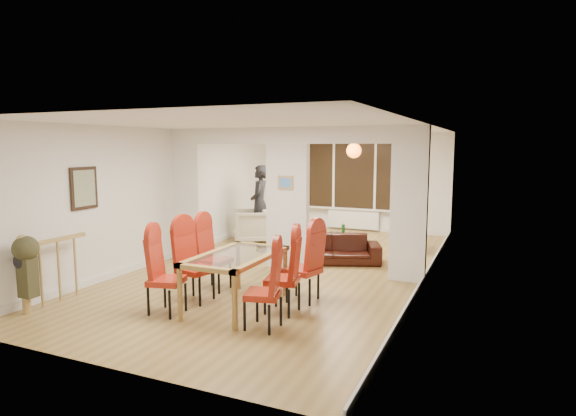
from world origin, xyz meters
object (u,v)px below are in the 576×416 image
Objects in this scene: sofa at (332,249)px; person at (260,203)px; dining_chair_rb at (282,274)px; dining_chair_la at (166,275)px; dining_chair_lb at (196,264)px; bowl at (335,233)px; dining_chair_rc at (303,265)px; television at (410,238)px; dining_chair_lc at (215,256)px; coffee_table at (339,240)px; bottle at (343,230)px; dining_table at (237,281)px; armchair at (252,226)px; dining_chair_ra at (263,288)px.

sofa is 1.02× the size of person.
dining_chair_rb reaches higher than sofa.
dining_chair_lb reaches higher than dining_chair_la.
bowl is (-0.52, 1.78, -0.03)m from sofa.
television is (0.84, 4.19, -0.27)m from dining_chair_rc.
person is (-1.14, 3.81, 0.37)m from dining_chair_lc.
dining_chair_la is at bearing -98.10° from coffee_table.
bottle is (-1.46, -0.21, 0.09)m from television.
television is 1.59m from coffee_table.
bottle is (2.01, 0.20, -0.54)m from person.
bottle is at bearing -41.69° from coffee_table.
dining_table is 7.01× the size of bowl.
dining_chair_rc is at bearing 39.66° from dining_table.
dining_chair_rb reaches higher than bowl.
dining_table is 1.51× the size of dining_chair_la.
bowl is at bearing 141.65° from bottle.
television is at bearing 8.28° from bottle.
bowl is at bearing 76.93° from armchair.
dining_chair_rc is at bearing -79.83° from coffee_table.
dining_chair_ra is 5.45m from bowl.
sofa is (0.40, 3.03, -0.11)m from dining_table.
dining_chair_lc is 1.16× the size of coffee_table.
sofa reaches higher than coffee_table.
dining_chair_rc is 4.03m from bottle.
dining_chair_ra is (1.43, -1.16, -0.02)m from dining_chair_lc.
dining_chair_rb is at bearing 10.72° from dining_chair_la.
dining_table is 1.51× the size of dining_chair_rb.
television is at bearing 76.49° from dining_chair_lb.
dining_chair_lb is 1.48m from dining_chair_ra.
dining_chair_lc is at bearing -98.18° from bowl.
bottle is at bearing 112.64° from dining_chair_rc.
dining_chair_lc is at bearing 106.95° from dining_chair_lb.
coffee_table is (0.75, 4.11, -0.43)m from dining_chair_lc.
coffee_table is at bearing 89.75° from dining_table.
television is (1.60, 4.81, -0.11)m from dining_table.
armchair is 3.62m from television.
dining_table is 1.57× the size of dining_chair_ra.
bowl is (1.84, 0.66, -0.15)m from armchair.
dining_table is at bearing -91.75° from bottle.
bottle is at bearing 80.59° from television.
dining_chair_rc is (1.48, 0.03, 0.00)m from dining_chair_lc.
dining_chair_rb reaches higher than television.
dining_chair_lb is 4.86m from bowl.
bowl is (1.75, 0.41, -0.66)m from person.
dining_chair_ra is 1.10× the size of television.
bottle is at bearing 85.14° from dining_chair_rb.
dining_chair_lc is (0.01, 1.20, -0.00)m from dining_chair_la.
dining_chair_la is 1.16× the size of coffee_table.
dining_chair_la is at bearing -18.43° from armchair.
dining_chair_rc is 0.60× the size of person.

